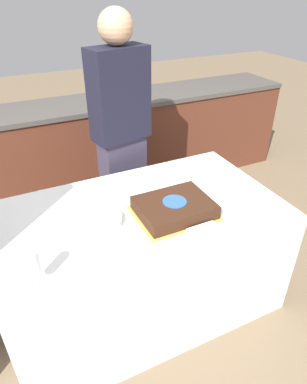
% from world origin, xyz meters
% --- Properties ---
extents(ground_plane, '(14.00, 14.00, 0.00)m').
position_xyz_m(ground_plane, '(0.00, 0.00, 0.00)').
color(ground_plane, '#7A664C').
extents(back_counter, '(4.40, 0.58, 0.92)m').
position_xyz_m(back_counter, '(0.00, 1.55, 0.46)').
color(back_counter, '#5B2D1E').
rests_on(back_counter, ground_plane).
extents(dining_table, '(1.62, 0.94, 0.75)m').
position_xyz_m(dining_table, '(0.00, 0.00, 0.38)').
color(dining_table, white).
rests_on(dining_table, ground_plane).
extents(cake, '(0.44, 0.36, 0.08)m').
position_xyz_m(cake, '(0.15, -0.11, 0.79)').
color(cake, gold).
rests_on(cake, dining_table).
extents(plate_stack, '(0.24, 0.24, 0.04)m').
position_xyz_m(plate_stack, '(-0.25, -0.02, 0.77)').
color(plate_stack, white).
rests_on(plate_stack, dining_table).
extents(wine_glass, '(0.06, 0.06, 0.18)m').
position_xyz_m(wine_glass, '(-0.63, -0.31, 0.87)').
color(wine_glass, white).
rests_on(wine_glass, dining_table).
extents(side_plate_near_cake, '(0.19, 0.19, 0.00)m').
position_xyz_m(side_plate_near_cake, '(0.18, 0.18, 0.75)').
color(side_plate_near_cake, white).
rests_on(side_plate_near_cake, dining_table).
extents(side_plate_right_edge, '(0.19, 0.19, 0.00)m').
position_xyz_m(side_plate_right_edge, '(0.51, -0.02, 0.75)').
color(side_plate_right_edge, white).
rests_on(side_plate_right_edge, dining_table).
extents(utensil_pile, '(0.16, 0.11, 0.02)m').
position_xyz_m(utensil_pile, '(0.21, -0.33, 0.76)').
color(utensil_pile, white).
rests_on(utensil_pile, dining_table).
extents(person_cutting_cake, '(0.43, 0.28, 1.74)m').
position_xyz_m(person_cutting_cake, '(0.15, 0.69, 0.91)').
color(person_cutting_cake, '#383347').
rests_on(person_cutting_cake, ground_plane).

